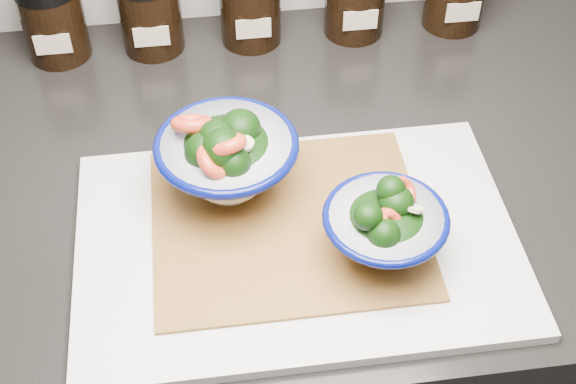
{
  "coord_description": "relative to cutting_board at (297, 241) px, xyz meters",
  "views": [
    {
      "loc": [
        -0.12,
        0.8,
        1.54
      ],
      "look_at": [
        -0.05,
        1.34,
        0.96
      ],
      "focal_mm": 50.0,
      "sensor_mm": 36.0,
      "label": 1
    }
  ],
  "objects": [
    {
      "name": "bamboo_mat",
      "position": [
        -0.01,
        0.02,
        0.01
      ],
      "size": [
        0.28,
        0.24,
        0.0
      ],
      "primitive_type": "cube",
      "color": "#A47731",
      "rests_on": "cutting_board"
    },
    {
      "name": "cabinet",
      "position": [
        0.04,
        0.13,
        -0.48
      ],
      "size": [
        3.43,
        0.58,
        0.86
      ],
      "primitive_type": "cube",
      "color": "black",
      "rests_on": "ground"
    },
    {
      "name": "bowl_right",
      "position": [
        0.08,
        -0.03,
        0.05
      ],
      "size": [
        0.12,
        0.12,
        0.09
      ],
      "rotation": [
        0.0,
        0.0,
        -0.06
      ],
      "color": "white",
      "rests_on": "bamboo_mat"
    },
    {
      "name": "spice_jar_b",
      "position": [
        -0.14,
        0.37,
        0.05
      ],
      "size": [
        0.08,
        0.08,
        0.11
      ],
      "color": "black",
      "rests_on": "countertop"
    },
    {
      "name": "spice_jar_a",
      "position": [
        -0.26,
        0.37,
        0.05
      ],
      "size": [
        0.08,
        0.08,
        0.11
      ],
      "color": "black",
      "rests_on": "countertop"
    },
    {
      "name": "countertop",
      "position": [
        0.04,
        0.13,
        -0.03
      ],
      "size": [
        3.5,
        0.6,
        0.04
      ],
      "primitive_type": "cube",
      "color": "black",
      "rests_on": "cabinet"
    },
    {
      "name": "cutting_board",
      "position": [
        0.0,
        0.0,
        0.0
      ],
      "size": [
        0.45,
        0.3,
        0.01
      ],
      "primitive_type": "cube",
      "color": "silver",
      "rests_on": "countertop"
    },
    {
      "name": "spice_jar_c",
      "position": [
        -0.01,
        0.37,
        0.05
      ],
      "size": [
        0.08,
        0.08,
        0.11
      ],
      "color": "black",
      "rests_on": "countertop"
    },
    {
      "name": "bowl_left",
      "position": [
        -0.06,
        0.07,
        0.06
      ],
      "size": [
        0.15,
        0.15,
        0.11
      ],
      "rotation": [
        0.0,
        0.0,
        0.16
      ],
      "color": "white",
      "rests_on": "bamboo_mat"
    }
  ]
}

